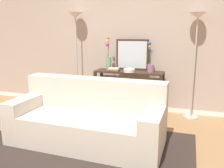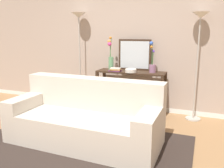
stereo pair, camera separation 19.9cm
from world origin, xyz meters
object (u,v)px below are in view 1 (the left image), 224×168
Objects in this scene: floor_lamp_left at (76,34)px; console_table at (129,84)px; vase_tall_flowers at (108,57)px; book_row_under_console at (109,108)px; fruit_bowl at (129,70)px; book_stack at (114,70)px; wall_mirror at (132,55)px; floor_lamp_right at (196,37)px; vase_short_flowers at (151,64)px; couch at (88,121)px.

console_table is at bearing -4.45° from floor_lamp_left.
console_table is 1.46m from floor_lamp_left.
book_row_under_console is at bearing -13.82° from vase_tall_flowers.
fruit_bowl and book_stack have the same top height.
vase_tall_flowers is (-0.43, -0.16, -0.05)m from wall_mirror.
wall_mirror is at bearing 21.88° from book_row_under_console.
fruit_bowl is at bearing -86.14° from wall_mirror.
floor_lamp_left is 2.28m from floor_lamp_right.
floor_lamp_left is at bearing 176.91° from vase_short_flowers.
console_table is 2.04× the size of wall_mirror.
floor_lamp_right is at bearing 8.32° from book_stack.
vase_short_flowers is at bearing 19.93° from fruit_bowl.
fruit_bowl is at bearing -16.31° from vase_tall_flowers.
couch is at bearing -114.25° from vase_short_flowers.
console_table is at bearing -0.00° from book_row_under_console.
floor_lamp_right is 2.95× the size of wall_mirror.
vase_short_flowers is 0.40m from fruit_bowl.
floor_lamp_right is 0.90m from vase_short_flowers.
vase_tall_flowers is 2.81× the size of book_stack.
vase_tall_flowers is 2.37× the size of book_row_under_console.
book_row_under_console is at bearing -179.61° from vase_short_flowers.
fruit_bowl reaches higher than couch.
wall_mirror is (1.14, 0.08, -0.39)m from floor_lamp_left.
vase_tall_flowers is at bearing 179.39° from console_table.
book_row_under_console is at bearing 163.59° from fruit_bowl.
floor_lamp_left is at bearing 175.55° from console_table.
floor_lamp_left is 3.43× the size of vase_short_flowers.
vase_tall_flowers is at bearing 139.45° from book_stack.
fruit_bowl is at bearing -160.07° from vase_short_flowers.
floor_lamp_left is at bearing 169.56° from fruit_bowl.
vase_short_flowers is at bearing 10.65° from book_stack.
console_table is at bearing 80.52° from couch.
book_stack is at bearing -43.27° from book_row_under_console.
couch is 1.11× the size of floor_lamp_left.
vase_short_flowers is 1.21m from book_row_under_console.
vase_tall_flowers is (-1.56, -0.08, -0.39)m from floor_lamp_right.
vase_short_flowers is at bearing 65.75° from couch.
console_table is at bearing -95.68° from wall_mirror.
vase_tall_flowers is 0.51m from fruit_bowl.
vase_tall_flowers reaches higher than wall_mirror.
floor_lamp_left is 3.04× the size of wall_mirror.
book_row_under_console is (-0.41, -0.16, -1.05)m from wall_mirror.
vase_short_flowers reaches higher than fruit_bowl.
floor_lamp_right is (2.27, -0.00, -0.04)m from floor_lamp_left.
book_row_under_console is (-0.13, 0.12, -0.79)m from book_stack.
floor_lamp_left is at bearing 180.00° from floor_lamp_right.
vase_tall_flowers is 1.01m from book_row_under_console.
wall_mirror is 2.36× the size of book_row_under_console.
book_row_under_console is (-0.79, -0.01, -0.92)m from vase_short_flowers.
floor_lamp_left reaches higher than console_table.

